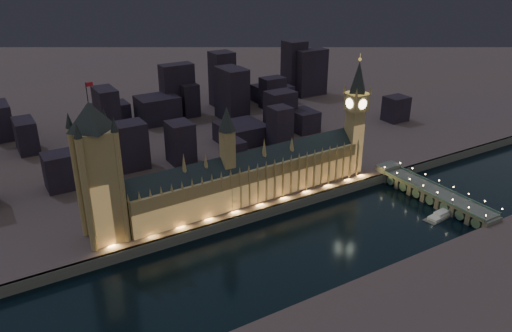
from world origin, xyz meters
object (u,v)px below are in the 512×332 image
palace_of_westminster (250,177)px  victoria_tower (97,166)px  elizabeth_tower (356,108)px  river_boat (445,213)px  westminster_bridge (430,193)px

palace_of_westminster → victoria_tower: size_ratio=1.87×
elizabeth_tower → river_boat: 111.19m
victoria_tower → river_boat: victoria_tower is taller
palace_of_westminster → river_boat: bearing=-35.7°
palace_of_westminster → westminster_bridge: size_ratio=1.79×
victoria_tower → elizabeth_tower: (218.00, 0.01, 4.47)m
victoria_tower → palace_of_westminster: bearing=-0.1°
palace_of_westminster → elizabeth_tower: elizabeth_tower is taller
victoria_tower → westminster_bridge: 260.62m
palace_of_westminster → westminster_bridge: (132.45, -65.19, -20.39)m
river_boat → palace_of_westminster: bearing=144.3°
elizabeth_tower → river_boat: bearing=-77.8°
victoria_tower → elizabeth_tower: bearing=0.0°
victoria_tower → river_boat: 260.18m
westminster_bridge → river_boat: (-8.99, -23.40, -4.43)m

